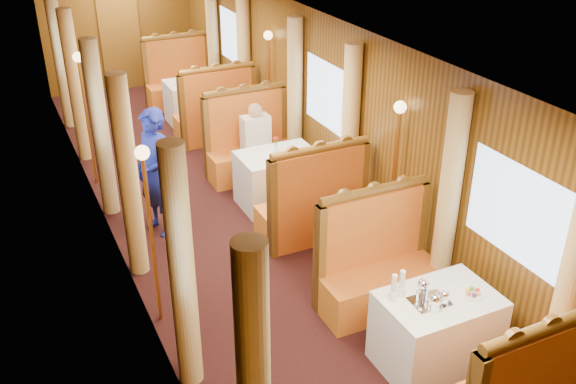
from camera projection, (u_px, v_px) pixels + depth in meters
floor at (228, 215)px, 8.61m from camera, size 3.00×12.00×0.01m
ceiling at (218, 28)px, 7.45m from camera, size 3.00×12.00×0.01m
wall_far at (119, 27)px, 12.84m from camera, size 3.00×0.01×2.50m
wall_left at (102, 149)px, 7.46m from camera, size 0.01×12.00×2.50m
wall_right at (328, 110)px, 8.60m from camera, size 0.01×12.00×2.50m
doorway_far at (121, 40)px, 12.93m from camera, size 0.80×0.04×2.00m
table_near at (436, 331)px, 5.92m from camera, size 1.05×0.72×0.75m
banquette_near_aft at (377, 270)px, 6.71m from camera, size 1.30×0.55×1.34m
table_mid at (278, 179)px, 8.72m from camera, size 1.05×0.72×0.75m
banquette_mid_fwd at (312, 208)px, 7.89m from camera, size 1.30×0.55×1.34m
banquette_mid_aft at (250, 149)px, 9.51m from camera, size 1.30×0.55×1.34m
table_far at (197, 101)px, 11.52m from camera, size 1.05×0.72×0.75m
banquette_far_fwd at (216, 117)px, 10.69m from camera, size 1.30×0.55×1.34m
banquette_far_aft at (180, 83)px, 12.31m from camera, size 1.30×0.55×1.34m
tea_tray at (429, 302)px, 5.68m from camera, size 0.35×0.27×0.01m
teapot_left at (434, 305)px, 5.54m from camera, size 0.20×0.18×0.14m
teapot_right at (444, 299)px, 5.63m from camera, size 0.16×0.14×0.11m
teapot_back at (423, 290)px, 5.73m from camera, size 0.19×0.16×0.14m
fruit_plate at (473, 293)px, 5.77m from camera, size 0.21×0.21×0.05m
cup_inboard at (394, 290)px, 5.67m from camera, size 0.08×0.08×0.26m
cup_outboard at (402, 286)px, 5.73m from camera, size 0.08×0.08×0.26m
rose_vase_mid at (276, 142)px, 8.45m from camera, size 0.06×0.06×0.36m
rose_vase_far at (193, 71)px, 11.28m from camera, size 0.06×0.06×0.36m
window_left_near at (197, 300)px, 4.57m from camera, size 0.01×1.20×0.90m
curtain_left_near_b at (182, 272)px, 5.36m from camera, size 0.22×0.22×2.35m
window_right_near at (516, 212)px, 5.70m from camera, size 0.01×1.20×0.90m
curtain_right_near_a at (570, 288)px, 5.16m from camera, size 0.22×0.22×2.35m
curtain_right_near_b at (448, 204)px, 6.41m from camera, size 0.22×0.22×2.35m
window_left_mid at (101, 132)px, 7.37m from camera, size 0.01×1.20×0.90m
curtain_left_mid_a at (129, 179)px, 6.91m from camera, size 0.22×0.22×2.35m
curtain_left_mid_b at (100, 130)px, 8.16m from camera, size 0.22×0.22×2.35m
window_right_mid at (328, 96)px, 8.51m from camera, size 0.01×1.20×0.90m
curtain_right_mid_a at (350, 137)px, 7.97m from camera, size 0.22×0.22×2.35m
curtain_right_mid_b at (295, 99)px, 9.22m from camera, size 0.22×0.22×2.35m
window_left_far at (58, 57)px, 10.18m from camera, size 0.01×1.20×0.90m
curtain_left_far_a at (75, 87)px, 9.72m from camera, size 0.22×0.22×2.35m
curtain_left_far_b at (61, 61)px, 10.97m from camera, size 0.22×0.22×2.35m
window_right_far at (233, 37)px, 11.31m from camera, size 0.01×1.20×0.90m
curtain_right_far_a at (244, 65)px, 10.77m from camera, size 0.22×0.22×2.35m
curtain_right_far_b at (213, 43)px, 12.02m from camera, size 0.22×0.22×2.35m
sconce_left_fore at (148, 201)px, 6.03m from camera, size 0.14×0.14×1.95m
sconce_right_fore at (397, 149)px, 7.10m from camera, size 0.14×0.14×1.95m
sconce_left_aft at (83, 92)px, 8.84m from camera, size 0.14×0.14×1.95m
sconce_right_aft at (269, 67)px, 9.91m from camera, size 0.14×0.14×1.95m
steward at (156, 173)px, 7.87m from camera, size 0.61×0.71×1.64m
passenger at (256, 135)px, 9.14m from camera, size 0.40×0.44×0.76m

